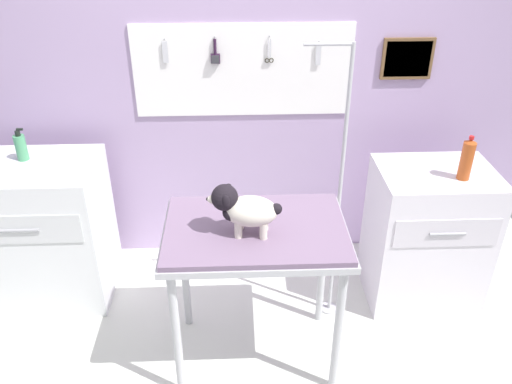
{
  "coord_description": "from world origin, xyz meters",
  "views": [
    {
      "loc": [
        -0.02,
        -1.93,
        2.32
      ],
      "look_at": [
        0.06,
        0.21,
        1.07
      ],
      "focal_mm": 36.63,
      "sensor_mm": 36.0,
      "label": 1
    }
  ],
  "objects_px": {
    "grooming_table": "(256,243)",
    "cabinet_right": "(426,235)",
    "counter_left": "(41,231)",
    "grooming_arm": "(337,203)",
    "dog": "(243,209)",
    "soda_bottle": "(467,159)"
  },
  "relations": [
    {
      "from": "dog",
      "to": "counter_left",
      "type": "bearing_deg",
      "value": 152.42
    },
    {
      "from": "grooming_table",
      "to": "grooming_arm",
      "type": "distance_m",
      "value": 0.58
    },
    {
      "from": "cabinet_right",
      "to": "counter_left",
      "type": "bearing_deg",
      "value": 177.08
    },
    {
      "from": "grooming_arm",
      "to": "soda_bottle",
      "type": "distance_m",
      "value": 0.75
    },
    {
      "from": "cabinet_right",
      "to": "soda_bottle",
      "type": "relative_size",
      "value": 3.44
    },
    {
      "from": "grooming_table",
      "to": "soda_bottle",
      "type": "relative_size",
      "value": 3.54
    },
    {
      "from": "grooming_arm",
      "to": "cabinet_right",
      "type": "xyz_separation_m",
      "value": [
        0.61,
        0.15,
        -0.34
      ]
    },
    {
      "from": "counter_left",
      "to": "soda_bottle",
      "type": "height_order",
      "value": "soda_bottle"
    },
    {
      "from": "soda_bottle",
      "to": "counter_left",
      "type": "bearing_deg",
      "value": 175.21
    },
    {
      "from": "grooming_table",
      "to": "soda_bottle",
      "type": "xyz_separation_m",
      "value": [
        1.19,
        0.4,
        0.25
      ]
    },
    {
      "from": "grooming_arm",
      "to": "cabinet_right",
      "type": "height_order",
      "value": "grooming_arm"
    },
    {
      "from": "dog",
      "to": "cabinet_right",
      "type": "relative_size",
      "value": 0.4
    },
    {
      "from": "cabinet_right",
      "to": "soda_bottle",
      "type": "xyz_separation_m",
      "value": [
        0.1,
        -0.09,
        0.57
      ]
    },
    {
      "from": "grooming_table",
      "to": "cabinet_right",
      "type": "distance_m",
      "value": 1.23
    },
    {
      "from": "grooming_arm",
      "to": "counter_left",
      "type": "xyz_separation_m",
      "value": [
        -1.79,
        0.27,
        -0.32
      ]
    },
    {
      "from": "cabinet_right",
      "to": "soda_bottle",
      "type": "height_order",
      "value": "soda_bottle"
    },
    {
      "from": "grooming_arm",
      "to": "grooming_table",
      "type": "bearing_deg",
      "value": -144.54
    },
    {
      "from": "cabinet_right",
      "to": "soda_bottle",
      "type": "bearing_deg",
      "value": -39.84
    },
    {
      "from": "grooming_table",
      "to": "dog",
      "type": "xyz_separation_m",
      "value": [
        -0.06,
        -0.05,
        0.23
      ]
    },
    {
      "from": "counter_left",
      "to": "cabinet_right",
      "type": "xyz_separation_m",
      "value": [
        2.4,
        -0.12,
        -0.01
      ]
    },
    {
      "from": "grooming_arm",
      "to": "counter_left",
      "type": "relative_size",
      "value": 1.82
    },
    {
      "from": "counter_left",
      "to": "cabinet_right",
      "type": "height_order",
      "value": "counter_left"
    }
  ]
}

